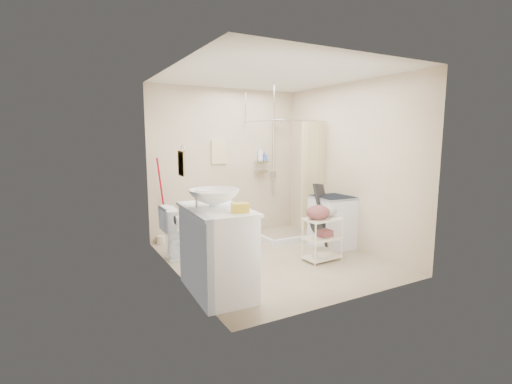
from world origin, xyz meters
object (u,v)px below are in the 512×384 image
(vanity, at_px, (217,250))
(toilet, at_px, (189,231))
(washing_machine, at_px, (332,222))
(laundry_rack, at_px, (322,235))

(vanity, relative_size, toilet, 1.42)
(vanity, relative_size, washing_machine, 1.35)
(toilet, height_order, laundry_rack, toilet)
(toilet, distance_m, washing_machine, 2.27)
(toilet, distance_m, laundry_rack, 1.95)
(vanity, height_order, toilet, vanity)
(vanity, xyz_separation_m, toilet, (0.12, 1.36, -0.10))
(washing_machine, bearing_deg, toilet, 165.76)
(vanity, bearing_deg, laundry_rack, 12.51)
(vanity, distance_m, laundry_rack, 1.78)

